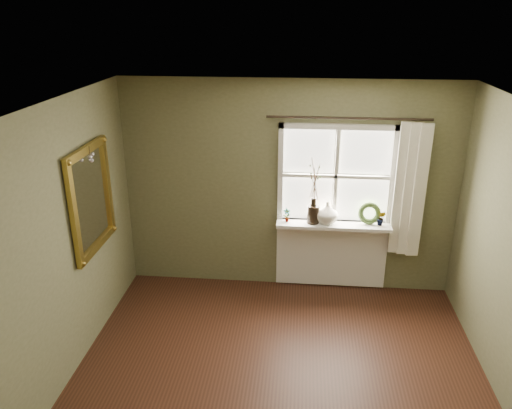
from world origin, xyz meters
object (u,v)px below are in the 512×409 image
object	(u,v)px
dark_jug	(313,214)
wreath	(369,216)
gilt_mirror	(91,199)
cream_vase	(327,213)

from	to	relation	value
dark_jug	wreath	xyz separation A→B (m)	(0.66, 0.04, -0.01)
wreath	gilt_mirror	world-z (taller)	gilt_mirror
wreath	gilt_mirror	xyz separation A→B (m)	(-2.93, -1.03, 0.50)
gilt_mirror	wreath	bearing A→B (deg)	19.39
cream_vase	gilt_mirror	xyz separation A→B (m)	(-2.43, -0.99, 0.47)
dark_jug	cream_vase	size ratio (longest dim) A/B	0.81
dark_jug	cream_vase	world-z (taller)	cream_vase
cream_vase	dark_jug	bearing A→B (deg)	180.00
cream_vase	wreath	bearing A→B (deg)	4.57
cream_vase	wreath	distance (m)	0.50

